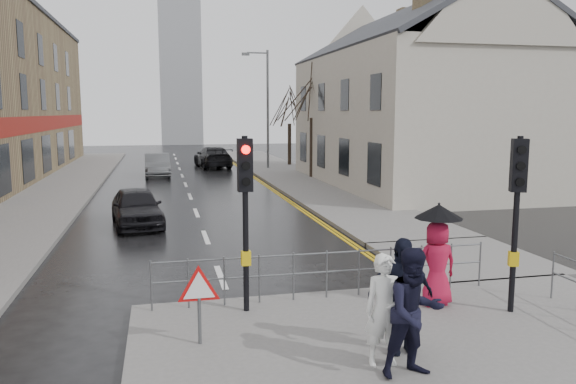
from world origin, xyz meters
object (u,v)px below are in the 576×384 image
pedestrian_b (415,313)px  pedestrian_with_umbrella (437,251)px  car_parked (137,207)px  car_mid (157,165)px  pedestrian_d (400,295)px  pedestrian_a (385,310)px

pedestrian_b → pedestrian_with_umbrella: (1.78, 2.72, 0.16)m
pedestrian_b → pedestrian_with_umbrella: 3.25m
car_parked → car_mid: (0.70, 15.62, 0.03)m
pedestrian_d → pedestrian_with_umbrella: bearing=49.9°
pedestrian_a → pedestrian_b: 0.54m
pedestrian_a → pedestrian_d: pedestrian_d is taller
pedestrian_a → pedestrian_with_umbrella: pedestrian_with_umbrella is taller
pedestrian_d → car_parked: (-4.53, 12.09, -0.40)m
pedestrian_a → pedestrian_with_umbrella: 3.06m
car_parked → pedestrian_with_umbrella: bearing=-66.3°
pedestrian_with_umbrella → car_parked: bearing=121.0°
pedestrian_d → car_mid: bearing=98.7°
pedestrian_b → pedestrian_d: (0.16, 0.85, -0.02)m
pedestrian_with_umbrella → car_mid: bearing=101.9°
car_mid → pedestrian_with_umbrella: bearing=-79.2°
pedestrian_a → pedestrian_b: size_ratio=0.90×
pedestrian_with_umbrella → car_mid: 26.41m
pedestrian_a → pedestrian_d: (0.43, 0.39, 0.07)m
pedestrian_with_umbrella → pedestrian_d: size_ratio=1.09×
pedestrian_with_umbrella → pedestrian_d: bearing=-130.9°
pedestrian_b → pedestrian_a: bearing=115.5°
pedestrian_b → car_mid: 28.79m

